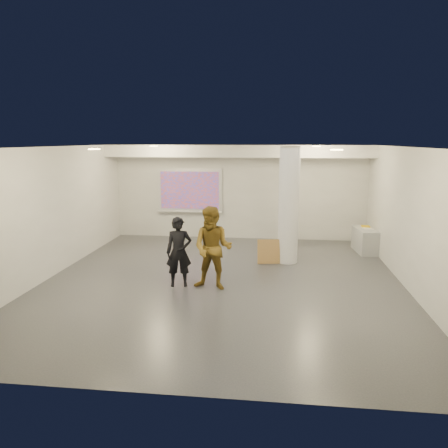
# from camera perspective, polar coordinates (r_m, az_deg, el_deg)

# --- Properties ---
(floor) EXTENTS (8.00, 9.00, 0.01)m
(floor) POSITION_cam_1_polar(r_m,az_deg,el_deg) (9.94, -0.28, -7.53)
(floor) COLOR #34363B
(floor) RESTS_ON ground
(ceiling) EXTENTS (8.00, 9.00, 0.01)m
(ceiling) POSITION_cam_1_polar(r_m,az_deg,el_deg) (9.43, -0.29, 10.03)
(ceiling) COLOR white
(ceiling) RESTS_ON floor
(wall_back) EXTENTS (8.00, 0.01, 3.00)m
(wall_back) POSITION_cam_1_polar(r_m,az_deg,el_deg) (14.00, 2.00, 4.18)
(wall_back) COLOR beige
(wall_back) RESTS_ON floor
(wall_front) EXTENTS (8.00, 0.01, 3.00)m
(wall_front) POSITION_cam_1_polar(r_m,az_deg,el_deg) (5.26, -6.42, -7.42)
(wall_front) COLOR beige
(wall_front) RESTS_ON floor
(wall_left) EXTENTS (0.01, 9.00, 3.00)m
(wall_left) POSITION_cam_1_polar(r_m,az_deg,el_deg) (10.82, -21.82, 1.38)
(wall_left) COLOR beige
(wall_left) RESTS_ON floor
(wall_right) EXTENTS (0.01, 9.00, 3.00)m
(wall_right) POSITION_cam_1_polar(r_m,az_deg,el_deg) (9.91, 23.32, 0.46)
(wall_right) COLOR beige
(wall_right) RESTS_ON floor
(soffit_band) EXTENTS (8.00, 1.10, 0.36)m
(soffit_band) POSITION_cam_1_polar(r_m,az_deg,el_deg) (13.36, 1.84, 9.53)
(soffit_band) COLOR silver
(soffit_band) RESTS_ON ceiling
(downlight_nw) EXTENTS (0.22, 0.22, 0.02)m
(downlight_nw) POSITION_cam_1_polar(r_m,az_deg,el_deg) (12.33, -9.17, 10.02)
(downlight_nw) COLOR #FFE988
(downlight_nw) RESTS_ON ceiling
(downlight_ne) EXTENTS (0.22, 0.22, 0.02)m
(downlight_ne) POSITION_cam_1_polar(r_m,az_deg,el_deg) (11.90, 11.98, 9.89)
(downlight_ne) COLOR #FFE988
(downlight_ne) RESTS_ON ceiling
(downlight_sw) EXTENTS (0.22, 0.22, 0.02)m
(downlight_sw) POSITION_cam_1_polar(r_m,az_deg,el_deg) (8.55, -16.60, 9.35)
(downlight_sw) COLOR #FFE988
(downlight_sw) RESTS_ON ceiling
(downlight_se) EXTENTS (0.22, 0.22, 0.02)m
(downlight_se) POSITION_cam_1_polar(r_m,az_deg,el_deg) (7.93, 14.50, 9.37)
(downlight_se) COLOR #FFE988
(downlight_se) RESTS_ON ceiling
(column) EXTENTS (0.52, 0.52, 3.00)m
(column) POSITION_cam_1_polar(r_m,az_deg,el_deg) (11.28, 8.45, 2.42)
(column) COLOR silver
(column) RESTS_ON floor
(projection_screen) EXTENTS (2.10, 0.13, 1.42)m
(projection_screen) POSITION_cam_1_polar(r_m,az_deg,el_deg) (14.18, -4.49, 4.34)
(projection_screen) COLOR silver
(projection_screen) RESTS_ON wall_back
(credenza) EXTENTS (0.59, 1.20, 0.68)m
(credenza) POSITION_cam_1_polar(r_m,az_deg,el_deg) (13.05, 17.94, -2.04)
(credenza) COLOR #989C9E
(credenza) RESTS_ON floor
(papers_stack) EXTENTS (0.31, 0.36, 0.02)m
(papers_stack) POSITION_cam_1_polar(r_m,az_deg,el_deg) (13.01, 18.19, -0.53)
(papers_stack) COLOR white
(papers_stack) RESTS_ON credenza
(postit_pad) EXTENTS (0.26, 0.33, 0.03)m
(postit_pad) POSITION_cam_1_polar(r_m,az_deg,el_deg) (13.21, 18.01, -0.33)
(postit_pad) COLOR #E9B70A
(postit_pad) RESTS_ON credenza
(cardboard_back) EXTENTS (0.59, 0.22, 0.63)m
(cardboard_back) POSITION_cam_1_polar(r_m,az_deg,el_deg) (11.32, 5.85, -3.60)
(cardboard_back) COLOR olive
(cardboard_back) RESTS_ON floor
(cardboard_front) EXTENTS (0.51, 0.33, 0.50)m
(cardboard_front) POSITION_cam_1_polar(r_m,az_deg,el_deg) (11.43, 6.12, -3.82)
(cardboard_front) COLOR olive
(cardboard_front) RESTS_ON floor
(woman) EXTENTS (0.62, 0.48, 1.53)m
(woman) POSITION_cam_1_polar(r_m,az_deg,el_deg) (9.52, -5.91, -3.64)
(woman) COLOR black
(woman) RESTS_ON floor
(man) EXTENTS (0.96, 0.80, 1.78)m
(man) POSITION_cam_1_polar(r_m,az_deg,el_deg) (9.25, -1.47, -3.20)
(man) COLOR brown
(man) RESTS_ON floor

